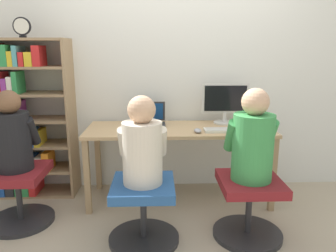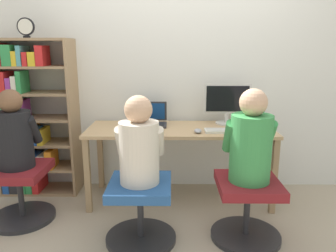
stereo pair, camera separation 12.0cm
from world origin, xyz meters
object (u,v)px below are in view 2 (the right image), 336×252
Objects in this scene: bookshelf at (28,121)px; office_chair_side at (20,190)px; desktop_monitor at (227,104)px; person_at_laptop at (139,145)px; desk_clock at (26,27)px; laptop at (150,120)px; person_near_shelf at (14,134)px; office_chair_right at (140,208)px; office_chair_left at (247,206)px; keyboard at (229,131)px; person_at_monitor at (251,141)px.

bookshelf is 2.84× the size of office_chair_side.
office_chair_side is at bearing -77.06° from bookshelf.
person_at_laptop is (-0.77, -0.88, -0.15)m from desktop_monitor.
bookshelf is 8.66× the size of desk_clock.
bookshelf is at bearing -179.56° from desktop_monitor.
person_near_shelf is (-1.07, -0.52, -0.00)m from laptop.
person_at_laptop is at bearing -131.11° from desktop_monitor.
laptop is 1.29m from office_chair_side.
person_at_laptop is (-0.02, -0.83, -0.00)m from laptop.
bookshelf reaches higher than office_chair_right.
desk_clock is at bearing -38.08° from bookshelf.
desk_clock reaches higher than bookshelf.
person_at_laptop reaches higher than laptop.
person_near_shelf reaches higher than laptop.
office_chair_side is at bearing -162.29° from desktop_monitor.
desktop_monitor is at bearing 3.00° from desk_clock.
desk_clock is at bearing 143.58° from office_chair_right.
person_near_shelf is (-1.82, -0.58, -0.15)m from desktop_monitor.
person_near_shelf reaches higher than office_chair_right.
person_near_shelf is at bearing -162.42° from desktop_monitor.
office_chair_left is 1.87m from office_chair_side.
keyboard reaches higher than office_chair_left.
laptop is 1.86× the size of desk_clock.
office_chair_side is at bearing -86.95° from desk_clock.
bookshelf reaches higher than office_chair_left.
keyboard is 0.81× the size of office_chair_left.
desktop_monitor is at bearing 0.44° from bookshelf.
office_chair_side is at bearing 163.62° from office_chair_right.
office_chair_side is (-1.05, 0.31, 0.00)m from office_chair_right.
laptop is 0.61× the size of office_chair_right.
office_chair_right is (-0.74, -0.57, -0.46)m from keyboard.
desktop_monitor is at bearing 92.55° from office_chair_left.
laptop is at bearing -175.81° from desktop_monitor.
desk_clock reaches higher than person_at_laptop.
desktop_monitor is at bearing 49.03° from office_chair_right.
office_chair_right is 3.05× the size of desk_clock.
office_chair_left is at bearing -21.75° from desk_clock.
office_chair_right is at bearing -90.00° from person_at_laptop.
person_near_shelf is at bearing 171.83° from person_at_monitor.
desktop_monitor reaches higher than laptop.
person_at_monitor is at bearing -22.62° from bookshelf.
desktop_monitor is 0.85m from person_at_monitor.
office_chair_side is (-1.82, -0.58, -0.65)m from desktop_monitor.
office_chair_right is at bearing -91.47° from laptop.
person_near_shelf is at bearing -171.91° from keyboard.
desk_clock is (-1.88, 0.75, 1.35)m from office_chair_left.
office_chair_side is (-1.07, -0.53, -0.49)m from laptop.
person_at_laptop is 1.20× the size of office_chair_side.
office_chair_side is at bearing -153.80° from laptop.
desk_clock is (-1.09, -0.04, 0.86)m from laptop.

